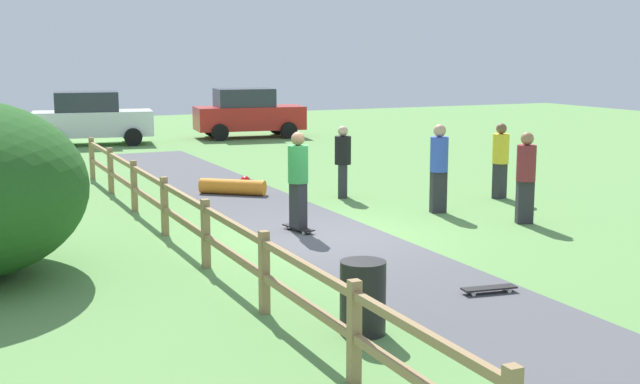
% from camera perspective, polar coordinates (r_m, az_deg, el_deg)
% --- Properties ---
extents(ground_plane, '(60.00, 60.00, 0.00)m').
position_cam_1_polar(ground_plane, '(15.53, 0.11, -3.03)').
color(ground_plane, '#60934C').
extents(asphalt_path, '(2.40, 28.00, 0.02)m').
position_cam_1_polar(asphalt_path, '(15.53, 0.11, -3.00)').
color(asphalt_path, '#515156').
rests_on(asphalt_path, ground_plane).
extents(wooden_fence, '(0.12, 18.12, 1.10)m').
position_cam_1_polar(wooden_fence, '(14.52, -9.25, -1.36)').
color(wooden_fence, '#997A51').
rests_on(wooden_fence, ground_plane).
extents(trash_bin, '(0.56, 0.56, 0.90)m').
position_cam_1_polar(trash_bin, '(10.23, 2.92, -7.16)').
color(trash_bin, black).
rests_on(trash_bin, ground_plane).
extents(skater_riding, '(0.45, 0.82, 1.88)m').
position_cam_1_polar(skater_riding, '(15.69, -1.50, 1.09)').
color(skater_riding, black).
rests_on(skater_riding, asphalt_path).
extents(skater_fallen, '(1.46, 1.48, 0.36)m').
position_cam_1_polar(skater_fallen, '(20.07, -5.88, 0.38)').
color(skater_fallen, orange).
rests_on(skater_fallen, asphalt_path).
extents(skateboard_loose, '(0.82, 0.31, 0.08)m').
position_cam_1_polar(skateboard_loose, '(12.14, 11.39, -6.42)').
color(skateboard_loose, black).
rests_on(skateboard_loose, asphalt_path).
extents(bystander_black, '(0.52, 0.52, 1.67)m').
position_cam_1_polar(bystander_black, '(19.47, 1.56, 2.29)').
color(bystander_black, '#2D2D33').
rests_on(bystander_black, ground_plane).
extents(bystander_blue, '(0.45, 0.45, 1.87)m').
position_cam_1_polar(bystander_blue, '(17.80, 8.07, 1.91)').
color(bystander_blue, '#2D2D33').
rests_on(bystander_blue, ground_plane).
extents(bystander_yellow, '(0.49, 0.49, 1.74)m').
position_cam_1_polar(bystander_yellow, '(19.82, 12.13, 2.33)').
color(bystander_yellow, '#2D2D33').
rests_on(bystander_yellow, ground_plane).
extents(bystander_maroon, '(0.49, 0.49, 1.82)m').
position_cam_1_polar(bystander_maroon, '(17.02, 13.78, 1.25)').
color(bystander_maroon, '#2D2D33').
rests_on(bystander_maroon, ground_plane).
extents(parked_car_white, '(4.41, 2.47, 1.92)m').
position_cam_1_polar(parked_car_white, '(31.65, -15.24, 4.85)').
color(parked_car_white, silver).
rests_on(parked_car_white, ground_plane).
extents(parked_car_red, '(4.37, 2.39, 1.92)m').
position_cam_1_polar(parked_car_red, '(33.17, -4.90, 5.35)').
color(parked_car_red, red).
rests_on(parked_car_red, ground_plane).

